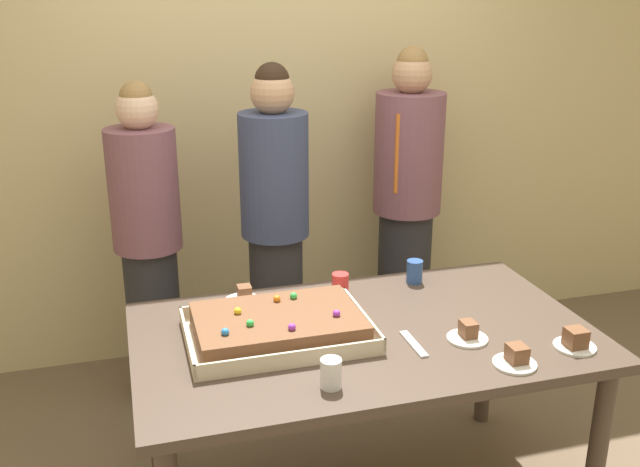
{
  "coord_description": "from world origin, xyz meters",
  "views": [
    {
      "loc": [
        -0.82,
        -2.26,
        2.02
      ],
      "look_at": [
        -0.13,
        0.15,
        1.14
      ],
      "focal_mm": 40.06,
      "sensor_mm": 36.0,
      "label": 1
    }
  ],
  "objects_px": {
    "plated_slice_far_right": "(516,358)",
    "person_striped_tie_right": "(148,243)",
    "party_table": "(363,353)",
    "cake_server_utensil": "(414,344)",
    "plated_slice_near_right": "(575,341)",
    "person_green_shirt_behind": "(407,202)",
    "plated_slice_near_left": "(468,334)",
    "sheet_cake": "(278,326)",
    "plated_slice_far_left": "(243,297)",
    "drink_cup_middle": "(340,285)",
    "drink_cup_nearest": "(331,373)",
    "drink_cup_far_end": "(415,271)",
    "person_serving_front": "(275,231)"
  },
  "relations": [
    {
      "from": "drink_cup_middle",
      "to": "person_serving_front",
      "type": "distance_m",
      "value": 0.66
    },
    {
      "from": "party_table",
      "to": "plated_slice_near_left",
      "type": "distance_m",
      "value": 0.4
    },
    {
      "from": "plated_slice_far_left",
      "to": "person_striped_tie_right",
      "type": "height_order",
      "value": "person_striped_tie_right"
    },
    {
      "from": "plated_slice_far_right",
      "to": "person_green_shirt_behind",
      "type": "distance_m",
      "value": 1.63
    },
    {
      "from": "plated_slice_near_left",
      "to": "drink_cup_nearest",
      "type": "bearing_deg",
      "value": -162.99
    },
    {
      "from": "sheet_cake",
      "to": "plated_slice_far_right",
      "type": "bearing_deg",
      "value": -29.54
    },
    {
      "from": "person_green_shirt_behind",
      "to": "sheet_cake",
      "type": "bearing_deg",
      "value": -0.0
    },
    {
      "from": "drink_cup_far_end",
      "to": "sheet_cake",
      "type": "bearing_deg",
      "value": -153.45
    },
    {
      "from": "plated_slice_near_left",
      "to": "drink_cup_middle",
      "type": "bearing_deg",
      "value": 123.77
    },
    {
      "from": "party_table",
      "to": "plated_slice_far_right",
      "type": "bearing_deg",
      "value": -42.38
    },
    {
      "from": "plated_slice_far_left",
      "to": "cake_server_utensil",
      "type": "distance_m",
      "value": 0.75
    },
    {
      "from": "plated_slice_far_right",
      "to": "plated_slice_far_left",
      "type": "bearing_deg",
      "value": 136.36
    },
    {
      "from": "party_table",
      "to": "person_green_shirt_behind",
      "type": "xyz_separation_m",
      "value": [
        0.68,
        1.22,
        0.19
      ]
    },
    {
      "from": "party_table",
      "to": "drink_cup_nearest",
      "type": "xyz_separation_m",
      "value": [
        -0.23,
        -0.34,
        0.14
      ]
    },
    {
      "from": "plated_slice_near_left",
      "to": "drink_cup_middle",
      "type": "relative_size",
      "value": 1.5
    },
    {
      "from": "drink_cup_far_end",
      "to": "person_green_shirt_behind",
      "type": "relative_size",
      "value": 0.06
    },
    {
      "from": "sheet_cake",
      "to": "plated_slice_far_right",
      "type": "xyz_separation_m",
      "value": [
        0.74,
        -0.42,
        -0.02
      ]
    },
    {
      "from": "plated_slice_near_left",
      "to": "person_green_shirt_behind",
      "type": "relative_size",
      "value": 0.09
    },
    {
      "from": "party_table",
      "to": "plated_slice_near_left",
      "type": "bearing_deg",
      "value": -25.94
    },
    {
      "from": "plated_slice_near_right",
      "to": "plated_slice_far_right",
      "type": "distance_m",
      "value": 0.27
    },
    {
      "from": "cake_server_utensil",
      "to": "plated_slice_near_left",
      "type": "bearing_deg",
      "value": -4.08
    },
    {
      "from": "drink_cup_nearest",
      "to": "person_serving_front",
      "type": "bearing_deg",
      "value": 85.06
    },
    {
      "from": "party_table",
      "to": "cake_server_utensil",
      "type": "xyz_separation_m",
      "value": [
        0.14,
        -0.15,
        0.09
      ]
    },
    {
      "from": "plated_slice_near_left",
      "to": "plated_slice_far_right",
      "type": "xyz_separation_m",
      "value": [
        0.07,
        -0.21,
        0.0
      ]
    },
    {
      "from": "drink_cup_middle",
      "to": "cake_server_utensil",
      "type": "height_order",
      "value": "drink_cup_middle"
    },
    {
      "from": "person_striped_tie_right",
      "to": "person_green_shirt_behind",
      "type": "bearing_deg",
      "value": 74.36
    },
    {
      "from": "plated_slice_near_right",
      "to": "person_green_shirt_behind",
      "type": "bearing_deg",
      "value": 89.98
    },
    {
      "from": "plated_slice_far_right",
      "to": "drink_cup_nearest",
      "type": "relative_size",
      "value": 1.5
    },
    {
      "from": "plated_slice_far_right",
      "to": "person_striped_tie_right",
      "type": "bearing_deg",
      "value": 127.77
    },
    {
      "from": "sheet_cake",
      "to": "plated_slice_far_left",
      "type": "height_order",
      "value": "sheet_cake"
    },
    {
      "from": "plated_slice_near_right",
      "to": "person_striped_tie_right",
      "type": "height_order",
      "value": "person_striped_tie_right"
    },
    {
      "from": "sheet_cake",
      "to": "plated_slice_far_left",
      "type": "bearing_deg",
      "value": 100.7
    },
    {
      "from": "party_table",
      "to": "drink_cup_far_end",
      "type": "bearing_deg",
      "value": 46.18
    },
    {
      "from": "plated_slice_far_right",
      "to": "person_striped_tie_right",
      "type": "relative_size",
      "value": 0.09
    },
    {
      "from": "drink_cup_nearest",
      "to": "sheet_cake",
      "type": "bearing_deg",
      "value": 102.89
    },
    {
      "from": "drink_cup_far_end",
      "to": "drink_cup_middle",
      "type": "bearing_deg",
      "value": -171.63
    },
    {
      "from": "drink_cup_middle",
      "to": "cake_server_utensil",
      "type": "xyz_separation_m",
      "value": [
        0.13,
        -0.48,
        -0.05
      ]
    },
    {
      "from": "plated_slice_near_left",
      "to": "sheet_cake",
      "type": "bearing_deg",
      "value": 162.83
    },
    {
      "from": "plated_slice_near_right",
      "to": "drink_cup_nearest",
      "type": "xyz_separation_m",
      "value": [
        -0.91,
        -0.01,
        0.02
      ]
    },
    {
      "from": "party_table",
      "to": "cake_server_utensil",
      "type": "bearing_deg",
      "value": -48.09
    },
    {
      "from": "plated_slice_near_left",
      "to": "drink_cup_nearest",
      "type": "distance_m",
      "value": 0.6
    },
    {
      "from": "drink_cup_far_end",
      "to": "plated_slice_near_right",
      "type": "bearing_deg",
      "value": -66.52
    },
    {
      "from": "plated_slice_near_right",
      "to": "person_green_shirt_behind",
      "type": "height_order",
      "value": "person_green_shirt_behind"
    },
    {
      "from": "party_table",
      "to": "cake_server_utensil",
      "type": "distance_m",
      "value": 0.22
    },
    {
      "from": "party_table",
      "to": "plated_slice_far_left",
      "type": "bearing_deg",
      "value": 135.07
    },
    {
      "from": "plated_slice_far_right",
      "to": "drink_cup_middle",
      "type": "bearing_deg",
      "value": 119.71
    },
    {
      "from": "cake_server_utensil",
      "to": "person_green_shirt_behind",
      "type": "height_order",
      "value": "person_green_shirt_behind"
    },
    {
      "from": "person_serving_front",
      "to": "drink_cup_middle",
      "type": "bearing_deg",
      "value": 23.61
    },
    {
      "from": "drink_cup_middle",
      "to": "cake_server_utensil",
      "type": "relative_size",
      "value": 0.5
    },
    {
      "from": "plated_slice_far_left",
      "to": "person_striped_tie_right",
      "type": "xyz_separation_m",
      "value": [
        -0.34,
        0.71,
        0.02
      ]
    }
  ]
}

